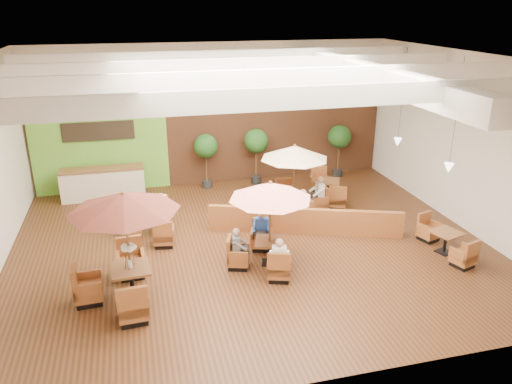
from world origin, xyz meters
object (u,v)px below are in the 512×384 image
object	(u,v)px
table_3	(154,221)
diner_1	(262,226)
booth_divider	(305,221)
table_5	(327,190)
service_counter	(103,183)
diner_3	(302,203)
table_1	(268,205)
table_0	(123,224)
topiary_0	(206,148)
diner_0	(279,254)
table_2	(294,167)
topiary_1	(256,143)
table_4	(445,242)
topiary_2	(339,139)
diner_2	(238,244)
diner_4	(318,191)

from	to	relation	value
table_3	diner_1	xyz separation A→B (m)	(3.01, -1.81, 0.30)
booth_divider	table_3	bearing A→B (deg)	-173.60
table_5	diner_1	world-z (taller)	diner_1
service_counter	diner_3	world-z (taller)	diner_3
booth_divider	table_1	size ratio (longest dim) A/B	2.41
table_0	diner_3	bearing A→B (deg)	25.49
booth_divider	table_3	xyz separation A→B (m)	(-4.60, 1.11, 0.02)
table_0	topiary_0	xyz separation A→B (m)	(3.10, 7.34, -0.40)
diner_0	table_2	bearing A→B (deg)	81.47
booth_divider	table_2	distance (m)	2.06
table_5	service_counter	bearing A→B (deg)	-171.73
table_0	diner_3	world-z (taller)	table_0
booth_divider	topiary_1	bearing A→B (deg)	113.64
booth_divider	table_4	world-z (taller)	table_4
table_5	topiary_0	world-z (taller)	topiary_0
service_counter	topiary_2	xyz separation A→B (m)	(9.46, 0.20, 1.04)
table_1	diner_1	size ratio (longest dim) A/B	3.40
service_counter	table_4	bearing A→B (deg)	-35.46
table_3	diner_2	distance (m)	3.45
table_5	topiary_2	distance (m)	3.02
topiary_1	diner_3	size ratio (longest dim) A/B	2.83
service_counter	table_2	world-z (taller)	table_2
table_4	diner_3	size ratio (longest dim) A/B	3.02
booth_divider	table_5	xyz separation A→B (m)	(1.82, 2.60, -0.07)
table_2	diner_3	xyz separation A→B (m)	(0.00, -0.91, -0.96)
table_1	diner_0	bearing A→B (deg)	-68.75
booth_divider	table_3	size ratio (longest dim) A/B	2.51
diner_0	diner_1	size ratio (longest dim) A/B	1.02
table_5	topiary_1	distance (m)	3.44
table_1	service_counter	bearing A→B (deg)	143.56
table_5	table_2	bearing A→B (deg)	-125.88
diner_0	diner_2	world-z (taller)	diner_0
diner_3	topiary_1	bearing A→B (deg)	97.26
diner_0	topiary_0	bearing A→B (deg)	110.11
table_4	table_1	bearing A→B (deg)	155.34
table_0	diner_2	size ratio (longest dim) A/B	3.93
diner_0	table_5	bearing A→B (deg)	70.68
booth_divider	topiary_0	world-z (taller)	topiary_0
service_counter	table_4	distance (m)	12.03
booth_divider	topiary_2	bearing A→B (deg)	76.92
booth_divider	diner_3	distance (m)	0.77
table_3	table_5	xyz separation A→B (m)	(6.42, 1.48, -0.09)
table_3	diner_4	bearing A→B (deg)	13.68
diner_1	diner_3	world-z (taller)	diner_3
diner_3	table_0	bearing A→B (deg)	-150.02
table_0	diner_4	bearing A→B (deg)	28.18
diner_1	diner_3	bearing A→B (deg)	-123.79
topiary_1	table_3	bearing A→B (deg)	-138.18
topiary_1	diner_2	size ratio (longest dim) A/B	3.11
table_1	table_2	bearing A→B (deg)	78.30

